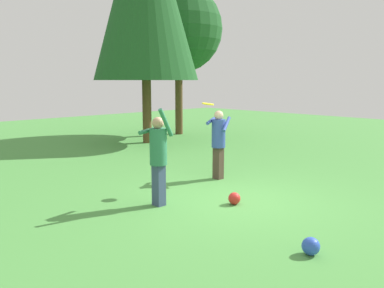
% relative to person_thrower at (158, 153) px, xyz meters
% --- Properties ---
extents(ground_plane, '(40.00, 40.00, 0.00)m').
position_rel_person_thrower_xyz_m(ground_plane, '(1.34, -0.81, -1.06)').
color(ground_plane, '#4C9342').
extents(person_thrower, '(0.62, 0.55, 1.95)m').
position_rel_person_thrower_xyz_m(person_thrower, '(0.00, 0.00, 0.00)').
color(person_thrower, '#38476B').
rests_on(person_thrower, ground_plane).
extents(person_catcher, '(0.74, 0.69, 1.72)m').
position_rel_person_thrower_xyz_m(person_catcher, '(2.47, 0.66, -0.03)').
color(person_catcher, '#4C382D').
rests_on(person_catcher, ground_plane).
extents(frisbee, '(0.37, 0.37, 0.06)m').
position_rel_person_thrower_xyz_m(frisbee, '(1.63, 0.23, 0.88)').
color(frisbee, yellow).
extents(ball_red, '(0.25, 0.25, 0.25)m').
position_rel_person_thrower_xyz_m(ball_red, '(1.12, -1.01, -0.93)').
color(ball_red, red).
rests_on(ball_red, ground_plane).
extents(ball_blue, '(0.26, 0.26, 0.26)m').
position_rel_person_thrower_xyz_m(ball_blue, '(0.07, -3.30, -0.93)').
color(ball_blue, blue).
rests_on(ball_blue, ground_plane).
extents(tree_far_right, '(3.88, 3.88, 6.64)m').
position_rel_person_thrower_xyz_m(tree_far_right, '(7.52, 7.69, 3.62)').
color(tree_far_right, brown).
rests_on(tree_far_right, ground_plane).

